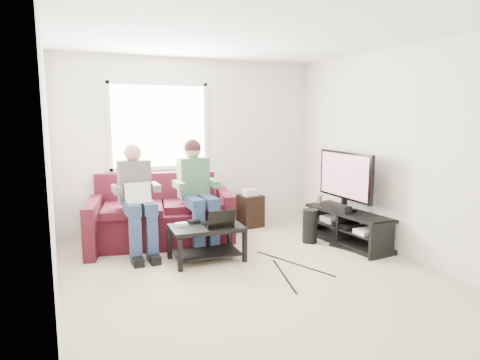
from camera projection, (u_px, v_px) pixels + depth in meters
name	position (u px, v px, depth m)	size (l,w,h in m)	color
floor	(256.00, 277.00, 4.71)	(4.50, 4.50, 0.00)	beige
ceiling	(257.00, 32.00, 4.31)	(4.50, 4.50, 0.00)	white
wall_back	(192.00, 145.00, 6.55)	(4.50, 4.50, 0.00)	silver
wall_front	(426.00, 197.00, 2.48)	(4.50, 4.50, 0.00)	silver
wall_left	(50.00, 170.00, 3.72)	(4.50, 4.50, 0.00)	silver
wall_right	(401.00, 153.00, 5.31)	(4.50, 4.50, 0.00)	silver
window	(160.00, 126.00, 6.29)	(1.48, 0.04, 1.28)	white
sofa	(162.00, 218.00, 5.97)	(2.19, 1.28, 0.94)	#491223
person_left	(137.00, 194.00, 5.41)	(0.40, 0.71, 1.39)	navy
person_right	(197.00, 185.00, 5.73)	(0.40, 0.71, 1.44)	navy
laptop_silver	(139.00, 197.00, 5.26)	(0.32, 0.22, 0.24)	silver
coffee_table	(207.00, 235.00, 5.20)	(0.90, 0.59, 0.43)	black
laptop_black	(218.00, 217.00, 5.14)	(0.34, 0.24, 0.24)	black
controller_a	(181.00, 224.00, 5.18)	(0.14, 0.09, 0.04)	silver
controller_b	(194.00, 222.00, 5.31)	(0.14, 0.09, 0.04)	black
controller_c	(225.00, 219.00, 5.44)	(0.14, 0.09, 0.04)	gray
tv_stand	(348.00, 229.00, 5.90)	(0.53, 1.41, 0.46)	black
tv	(345.00, 177.00, 5.88)	(0.12, 1.10, 0.81)	black
soundbar	(337.00, 207.00, 5.89)	(0.12, 0.50, 0.10)	black
drink_cup	(319.00, 199.00, 6.40)	(0.08, 0.08, 0.12)	#A16C45
console_white	(368.00, 232.00, 5.52)	(0.30, 0.22, 0.06)	silver
console_grey	(335.00, 219.00, 6.16)	(0.34, 0.26, 0.08)	gray
console_black	(350.00, 225.00, 5.84)	(0.38, 0.30, 0.07)	black
subwoofer	(310.00, 226.00, 5.95)	(0.21, 0.21, 0.47)	black
keyboard_floor	(347.00, 248.00, 5.69)	(0.16, 0.48, 0.03)	black
end_table	(250.00, 210.00, 6.81)	(0.34, 0.34, 0.60)	black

